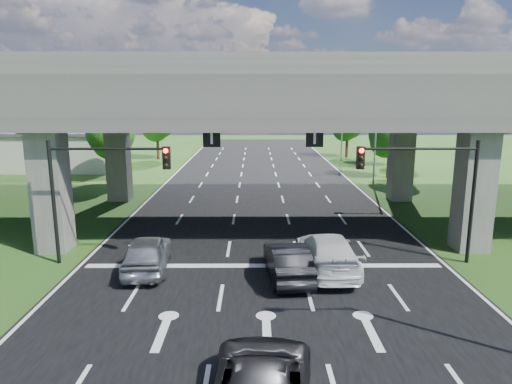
{
  "coord_description": "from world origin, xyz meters",
  "views": [
    {
      "loc": [
        -0.42,
        -17.18,
        7.97
      ],
      "look_at": [
        -0.34,
        7.39,
        2.84
      ],
      "focal_mm": 32.0,
      "sensor_mm": 36.0,
      "label": 1
    }
  ],
  "objects_px": {
    "streetlight_beyond": "(339,114)",
    "signal_left": "(97,179)",
    "streetlight_far": "(372,121)",
    "car_dark": "(288,261)",
    "car_silver": "(148,253)",
    "car_white": "(327,252)",
    "signal_right": "(429,179)"
  },
  "relations": [
    {
      "from": "streetlight_beyond",
      "to": "car_silver",
      "type": "bearing_deg",
      "value": -112.73
    },
    {
      "from": "streetlight_far",
      "to": "car_white",
      "type": "xyz_separation_m",
      "value": [
        -7.14,
        -21.0,
        -4.96
      ]
    },
    {
      "from": "streetlight_far",
      "to": "car_dark",
      "type": "height_order",
      "value": "streetlight_far"
    },
    {
      "from": "streetlight_beyond",
      "to": "car_white",
      "type": "relative_size",
      "value": 1.69
    },
    {
      "from": "signal_right",
      "to": "streetlight_far",
      "type": "distance_m",
      "value": 20.25
    },
    {
      "from": "car_silver",
      "to": "car_white",
      "type": "height_order",
      "value": "car_white"
    },
    {
      "from": "signal_left",
      "to": "car_white",
      "type": "relative_size",
      "value": 1.02
    },
    {
      "from": "signal_right",
      "to": "car_dark",
      "type": "bearing_deg",
      "value": -164.26
    },
    {
      "from": "streetlight_beyond",
      "to": "signal_left",
      "type": "bearing_deg",
      "value": -116.43
    },
    {
      "from": "car_dark",
      "to": "car_white",
      "type": "xyz_separation_m",
      "value": [
        1.91,
        0.97,
        0.08
      ]
    },
    {
      "from": "signal_left",
      "to": "streetlight_beyond",
      "type": "xyz_separation_m",
      "value": [
        17.92,
        36.06,
        1.66
      ]
    },
    {
      "from": "car_white",
      "to": "signal_right",
      "type": "bearing_deg",
      "value": -170.58
    },
    {
      "from": "signal_right",
      "to": "car_silver",
      "type": "distance_m",
      "value": 13.67
    },
    {
      "from": "signal_right",
      "to": "signal_left",
      "type": "bearing_deg",
      "value": 180.0
    },
    {
      "from": "car_white",
      "to": "streetlight_far",
      "type": "bearing_deg",
      "value": -110.32
    },
    {
      "from": "signal_left",
      "to": "car_silver",
      "type": "xyz_separation_m",
      "value": [
        2.42,
        -0.94,
        -3.33
      ]
    },
    {
      "from": "signal_left",
      "to": "streetlight_far",
      "type": "bearing_deg",
      "value": 48.22
    },
    {
      "from": "car_dark",
      "to": "car_silver",
      "type": "bearing_deg",
      "value": -13.98
    },
    {
      "from": "signal_right",
      "to": "car_dark",
      "type": "xyz_separation_m",
      "value": [
        -6.77,
        -1.91,
        -3.37
      ]
    },
    {
      "from": "signal_right",
      "to": "car_white",
      "type": "relative_size",
      "value": 1.02
    },
    {
      "from": "car_silver",
      "to": "car_white",
      "type": "bearing_deg",
      "value": 175.19
    },
    {
      "from": "signal_left",
      "to": "car_silver",
      "type": "height_order",
      "value": "signal_left"
    },
    {
      "from": "signal_right",
      "to": "streetlight_far",
      "type": "relative_size",
      "value": 0.6
    },
    {
      "from": "car_silver",
      "to": "signal_left",
      "type": "bearing_deg",
      "value": -26.07
    },
    {
      "from": "streetlight_far",
      "to": "car_dark",
      "type": "distance_m",
      "value": 24.28
    },
    {
      "from": "streetlight_beyond",
      "to": "streetlight_far",
      "type": "bearing_deg",
      "value": -90.0
    },
    {
      "from": "signal_right",
      "to": "signal_left",
      "type": "height_order",
      "value": "same"
    },
    {
      "from": "car_dark",
      "to": "signal_right",
      "type": "bearing_deg",
      "value": -169.72
    },
    {
      "from": "car_dark",
      "to": "car_white",
      "type": "distance_m",
      "value": 2.14
    },
    {
      "from": "streetlight_far",
      "to": "car_silver",
      "type": "height_order",
      "value": "streetlight_far"
    },
    {
      "from": "car_silver",
      "to": "car_dark",
      "type": "xyz_separation_m",
      "value": [
        6.45,
        -0.97,
        -0.05
      ]
    },
    {
      "from": "signal_left",
      "to": "car_white",
      "type": "bearing_deg",
      "value": -5.0
    }
  ]
}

